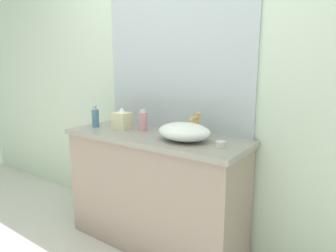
# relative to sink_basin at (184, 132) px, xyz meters

# --- Properties ---
(bathroom_wall_rear) EXTENTS (6.00, 0.06, 2.60)m
(bathroom_wall_rear) POSITION_rel_sink_basin_xyz_m (-0.19, 0.33, 0.39)
(bathroom_wall_rear) COLOR silver
(bathroom_wall_rear) RESTS_ON ground
(vanity_counter) EXTENTS (1.36, 0.51, 0.85)m
(vanity_counter) POSITION_rel_sink_basin_xyz_m (-0.27, 0.03, -0.48)
(vanity_counter) COLOR gray
(vanity_counter) RESTS_ON ground
(wall_mirror_panel) EXTENTS (1.27, 0.01, 1.24)m
(wall_mirror_panel) POSITION_rel_sink_basin_xyz_m (-0.27, 0.29, 0.56)
(wall_mirror_panel) COLOR #B2BCC6
(wall_mirror_panel) RESTS_ON vanity_counter
(sink_basin) EXTENTS (0.36, 0.28, 0.12)m
(sink_basin) POSITION_rel_sink_basin_xyz_m (0.00, 0.00, 0.00)
(sink_basin) COLOR white
(sink_basin) RESTS_ON vanity_counter
(faucet) EXTENTS (0.03, 0.13, 0.17)m
(faucet) POSITION_rel_sink_basin_xyz_m (0.00, 0.16, 0.04)
(faucet) COLOR gold
(faucet) RESTS_ON vanity_counter
(soap_dispenser) EXTENTS (0.06, 0.06, 0.19)m
(soap_dispenser) POSITION_rel_sink_basin_xyz_m (-0.83, -0.02, 0.02)
(soap_dispenser) COLOR teal
(soap_dispenser) RESTS_ON vanity_counter
(lotion_bottle) EXTENTS (0.07, 0.07, 0.16)m
(lotion_bottle) POSITION_rel_sink_basin_xyz_m (-0.42, 0.09, 0.01)
(lotion_bottle) COLOR pink
(lotion_bottle) RESTS_ON vanity_counter
(tissue_box) EXTENTS (0.13, 0.13, 0.17)m
(tissue_box) POSITION_rel_sink_basin_xyz_m (-0.59, 0.04, 0.01)
(tissue_box) COLOR beige
(tissue_box) RESTS_ON vanity_counter
(candle_jar) EXTENTS (0.06, 0.06, 0.04)m
(candle_jar) POSITION_rel_sink_basin_xyz_m (0.26, -0.01, -0.04)
(candle_jar) COLOR silver
(candle_jar) RESTS_ON vanity_counter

